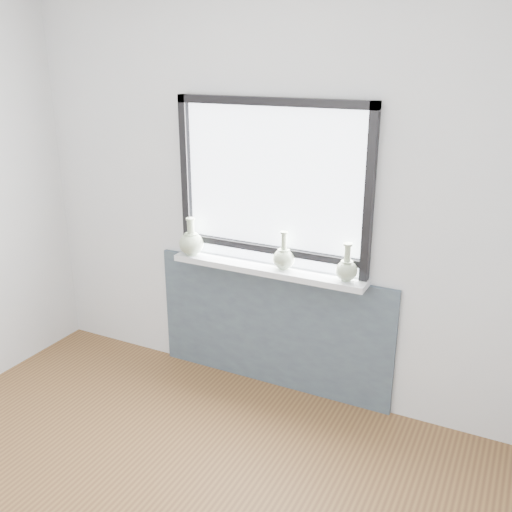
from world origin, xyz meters
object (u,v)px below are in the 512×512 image
at_px(vase_a, 191,242).
at_px(windowsill, 267,269).
at_px(vase_b, 284,257).
at_px(vase_c, 347,269).

bearing_deg(vase_a, windowsill, 2.27).
bearing_deg(windowsill, vase_b, 4.28).
height_order(windowsill, vase_c, vase_c).
distance_m(vase_a, vase_c, 1.09).
relative_size(windowsill, vase_a, 5.14).
bearing_deg(vase_c, vase_a, -179.11).
xyz_separation_m(vase_a, vase_c, (1.09, 0.02, -0.01)).
height_order(vase_a, vase_c, vase_a).
bearing_deg(vase_a, vase_b, 2.60).
distance_m(windowsill, vase_c, 0.54).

